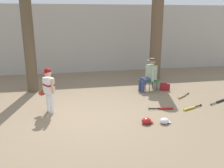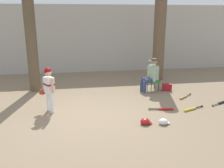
% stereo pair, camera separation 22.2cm
% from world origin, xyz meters
% --- Properties ---
extents(ground_plane, '(60.00, 60.00, 0.00)m').
position_xyz_m(ground_plane, '(0.00, 0.00, 0.00)').
color(ground_plane, '#7F6B51').
extents(concrete_back_wall, '(18.00, 0.36, 3.19)m').
position_xyz_m(concrete_back_wall, '(0.00, 5.63, 1.59)').
color(concrete_back_wall, '#ADA89E').
rests_on(concrete_back_wall, ground).
extents(tree_near_player, '(0.60, 0.60, 5.72)m').
position_xyz_m(tree_near_player, '(-1.81, 2.69, 2.55)').
color(tree_near_player, brown).
rests_on(tree_near_player, ground).
extents(tree_behind_spectator, '(0.73, 0.73, 4.23)m').
position_xyz_m(tree_behind_spectator, '(3.22, 3.57, 1.76)').
color(tree_behind_spectator, brown).
rests_on(tree_behind_spectator, ground).
extents(young_ballplayer, '(0.50, 0.52, 1.31)m').
position_xyz_m(young_ballplayer, '(-1.10, 0.51, 0.74)').
color(young_ballplayer, white).
rests_on(young_ballplayer, ground).
extents(folding_stool, '(0.47, 0.47, 0.41)m').
position_xyz_m(folding_stool, '(2.47, 1.95, 0.36)').
color(folding_stool, '#196B2D').
rests_on(folding_stool, ground).
extents(seated_spectator, '(0.68, 0.54, 1.20)m').
position_xyz_m(seated_spectator, '(2.38, 1.93, 0.64)').
color(seated_spectator, navy).
rests_on(seated_spectator, ground).
extents(handbag_beside_stool, '(0.37, 0.26, 0.26)m').
position_xyz_m(handbag_beside_stool, '(2.99, 1.87, 0.13)').
color(handbag_beside_stool, maroon).
rests_on(handbag_beside_stool, ground).
extents(bat_yellow_trainer, '(0.73, 0.33, 0.07)m').
position_xyz_m(bat_yellow_trainer, '(2.99, -0.06, 0.03)').
color(bat_yellow_trainer, yellow).
rests_on(bat_yellow_trainer, ground).
extents(bat_red_barrel, '(0.73, 0.18, 0.07)m').
position_xyz_m(bat_red_barrel, '(2.20, 0.07, 0.03)').
color(bat_red_barrel, red).
rests_on(bat_red_barrel, ground).
extents(bat_black_composite, '(0.74, 0.39, 0.07)m').
position_xyz_m(bat_black_composite, '(4.20, 0.31, 0.03)').
color(bat_black_composite, black).
rests_on(bat_black_composite, ground).
extents(bat_wood_tan, '(0.61, 0.48, 0.07)m').
position_xyz_m(bat_wood_tan, '(3.27, 1.00, 0.03)').
color(bat_wood_tan, tan).
rests_on(bat_wood_tan, ground).
extents(batting_helmet_white, '(0.28, 0.21, 0.16)m').
position_xyz_m(batting_helmet_white, '(1.83, -0.84, 0.07)').
color(batting_helmet_white, silver).
rests_on(batting_helmet_white, ground).
extents(batting_helmet_red, '(0.29, 0.23, 0.17)m').
position_xyz_m(batting_helmet_red, '(1.37, -0.76, 0.07)').
color(batting_helmet_red, '#A81919').
rests_on(batting_helmet_red, ground).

